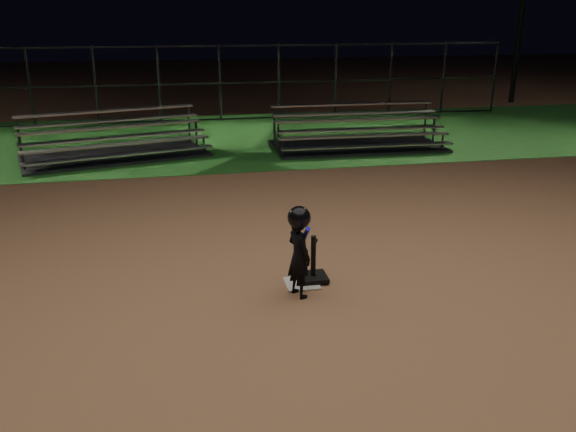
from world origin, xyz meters
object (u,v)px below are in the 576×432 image
object	(u,v)px
bleacher_left	(115,148)
bleacher_right	(358,140)
home_plate	(302,283)
batting_tee	(313,272)
child_batter	(299,249)

from	to	relation	value
bleacher_left	bleacher_right	bearing A→B (deg)	-16.21
bleacher_right	home_plate	bearing A→B (deg)	-111.60
bleacher_left	bleacher_right	distance (m)	6.41
bleacher_right	bleacher_left	bearing A→B (deg)	179.44
bleacher_left	bleacher_right	world-z (taller)	bleacher_right
batting_tee	bleacher_left	distance (m)	8.73
child_batter	batting_tee	bearing A→B (deg)	-59.97
home_plate	bleacher_right	world-z (taller)	bleacher_right
home_plate	batting_tee	distance (m)	0.23
home_plate	child_batter	world-z (taller)	child_batter
home_plate	child_batter	distance (m)	0.72
batting_tee	child_batter	xyz separation A→B (m)	(-0.29, -0.39, 0.52)
bleacher_left	child_batter	bearing A→B (deg)	-85.43
bleacher_right	batting_tee	bearing A→B (deg)	-110.71
home_plate	bleacher_left	size ratio (longest dim) A/B	0.09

